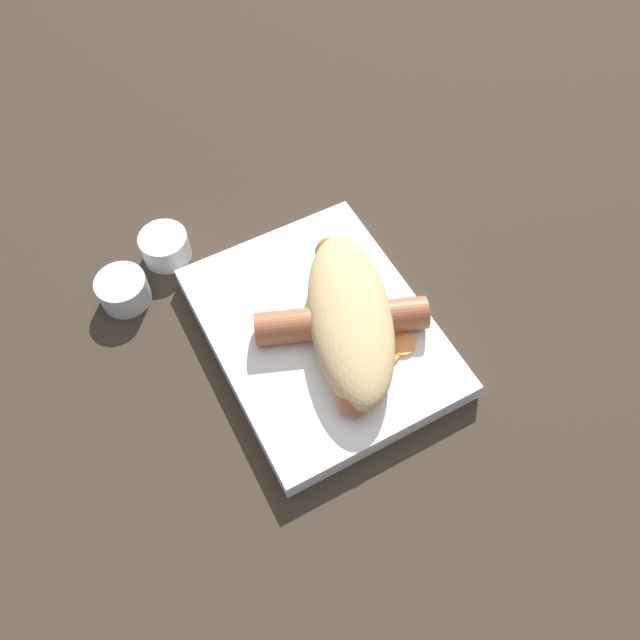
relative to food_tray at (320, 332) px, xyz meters
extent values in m
plane|color=#33281E|center=(0.00, 0.00, -0.01)|extent=(3.00, 3.00, 0.00)
cube|color=white|center=(0.00, 0.00, 0.00)|extent=(0.25, 0.20, 0.02)
ellipsoid|color=tan|center=(0.02, 0.02, 0.04)|extent=(0.20, 0.14, 0.05)
cylinder|color=#9E5638|center=(0.01, 0.02, 0.03)|extent=(0.09, 0.16, 0.03)
sphere|color=#9E5638|center=(0.09, -0.01, 0.03)|extent=(0.03, 0.03, 0.03)
sphere|color=#9E5638|center=(-0.06, 0.04, 0.03)|extent=(0.03, 0.03, 0.03)
cylinder|color=#F99E4C|center=(0.05, 0.06, 0.01)|extent=(0.03, 0.03, 0.00)
cylinder|color=orange|center=(0.03, 0.04, 0.01)|extent=(0.03, 0.03, 0.00)
cylinder|color=orange|center=(0.06, 0.04, 0.01)|extent=(0.03, 0.03, 0.00)
torus|color=silver|center=(0.04, 0.04, 0.01)|extent=(0.04, 0.04, 0.00)
torus|color=silver|center=(0.03, 0.06, 0.01)|extent=(0.03, 0.03, 0.01)
cylinder|color=silver|center=(-0.17, -0.10, 0.00)|extent=(0.05, 0.05, 0.03)
cylinder|color=#4C662D|center=(-0.17, -0.10, -0.01)|extent=(0.04, 0.04, 0.01)
cylinder|color=silver|center=(-0.13, -0.15, 0.00)|extent=(0.05, 0.05, 0.03)
cylinder|color=#4C662D|center=(-0.13, -0.15, -0.01)|extent=(0.04, 0.04, 0.01)
camera|label=1|loc=(0.27, -0.15, 0.52)|focal=35.00mm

